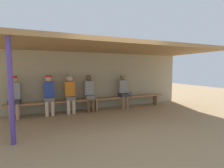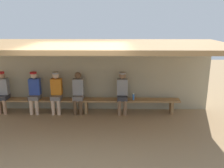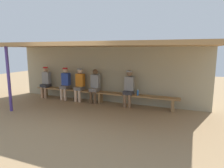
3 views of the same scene
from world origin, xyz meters
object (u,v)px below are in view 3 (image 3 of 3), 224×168
water_bottle_blue (138,93)px  player_in_white (95,85)px  player_with_sunglasses (46,81)px  support_post (9,80)px  player_shirtless_tan (80,83)px  player_in_red (129,87)px  bench (100,94)px  player_leftmost (65,82)px

water_bottle_blue → player_in_white: bearing=179.1°
player_with_sunglasses → water_bottle_blue: (4.18, -0.03, -0.19)m
support_post → player_in_white: 3.04m
player_shirtless_tan → player_with_sunglasses: same height
support_post → player_with_sunglasses: (-0.26, 2.10, -0.35)m
player_in_red → player_in_white: bearing=-180.0°
support_post → player_with_sunglasses: bearing=97.0°
player_in_red → player_with_sunglasses: (-3.83, 0.00, 0.00)m
bench → player_in_white: player_in_white is taller
water_bottle_blue → player_shirtless_tan: bearing=179.3°
player_shirtless_tan → support_post: bearing=-124.9°
bench → player_with_sunglasses: (-2.67, 0.00, 0.36)m
player_in_red → player_in_white: size_ratio=1.01×
player_leftmost → water_bottle_blue: player_leftmost is taller
player_in_red → player_with_sunglasses: same height
bench → player_shirtless_tan: size_ratio=4.46×
player_with_sunglasses → water_bottle_blue: player_with_sunglasses is taller
bench → player_with_sunglasses: bearing=179.9°
bench → player_shirtless_tan: bearing=179.8°
player_leftmost → support_post: bearing=-110.1°
player_leftmost → water_bottle_blue: 3.16m
player_shirtless_tan → player_leftmost: (-0.70, 0.00, 0.00)m
support_post → player_in_white: size_ratio=1.65×
bench → player_in_white: size_ratio=4.49×
support_post → water_bottle_blue: bearing=27.9°
player_in_white → player_leftmost: (-1.39, 0.00, 0.02)m
player_shirtless_tan → player_leftmost: same height
player_in_white → player_leftmost: 1.39m
player_shirtless_tan → player_with_sunglasses: 1.72m
water_bottle_blue → player_leftmost: bearing=179.5°
player_shirtless_tan → player_in_white: size_ratio=1.01×
player_with_sunglasses → player_leftmost: 1.03m
bench → water_bottle_blue: water_bottle_blue is taller
player_in_red → support_post: bearing=-149.5°
bench → water_bottle_blue: (1.52, -0.02, 0.17)m
player_in_red → player_shirtless_tan: 2.10m
support_post → player_with_sunglasses: 2.15m
player_with_sunglasses → player_in_red: bearing=0.0°
support_post → bench: 3.27m
player_with_sunglasses → player_in_white: bearing=-0.0°
player_in_white → water_bottle_blue: (1.76, -0.03, -0.17)m
player_leftmost → player_in_white: bearing=-0.0°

